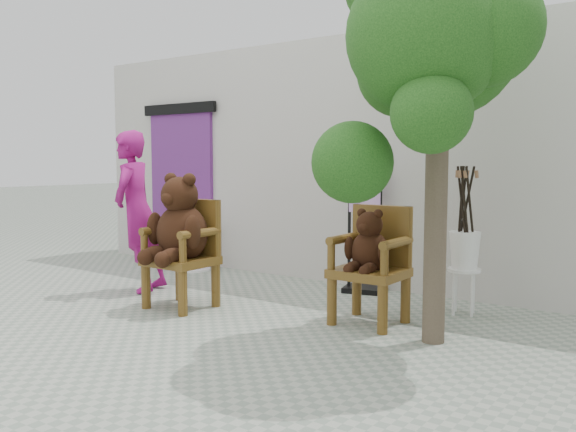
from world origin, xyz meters
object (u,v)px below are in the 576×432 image
object	(u,v)px
cafe_table	(194,239)
tree	(427,26)
person	(138,212)
display_stand	(364,241)
chair_small	(372,254)
chair_big	(181,232)
stool_bucket	(465,249)

from	to	relation	value
cafe_table	tree	size ratio (longest dim) A/B	0.19
person	display_stand	distance (m)	2.62
chair_small	chair_big	bearing A→B (deg)	-162.18
chair_small	person	distance (m)	2.87
display_stand	person	bearing A→B (deg)	-161.17
cafe_table	display_stand	world-z (taller)	display_stand
person	stool_bucket	size ratio (longest dim) A/B	1.27
display_stand	tree	xyz separation A→B (m)	(1.32, -1.44, 1.99)
person	stool_bucket	bearing A→B (deg)	83.70
chair_small	person	size ratio (longest dim) A/B	0.59
person	cafe_table	xyz separation A→B (m)	(-0.42, 1.31, -0.48)
chair_small	cafe_table	world-z (taller)	chair_small
chair_small	stool_bucket	world-z (taller)	stool_bucket
person	chair_small	bearing A→B (deg)	71.89
person	cafe_table	world-z (taller)	person
cafe_table	stool_bucket	bearing A→B (deg)	-2.77
chair_big	display_stand	world-z (taller)	display_stand
person	stool_bucket	distance (m)	3.62
cafe_table	display_stand	size ratio (longest dim) A/B	0.47
person	tree	xyz separation A→B (m)	(3.46, 0.03, 1.65)
tree	person	bearing A→B (deg)	-179.54
chair_small	display_stand	distance (m)	1.34
chair_big	person	bearing A→B (deg)	164.00
display_stand	chair_big	bearing A→B (deg)	-139.31
cafe_table	display_stand	distance (m)	2.57
chair_big	tree	world-z (taller)	tree
display_stand	stool_bucket	distance (m)	1.33
person	chair_big	bearing A→B (deg)	49.47
chair_big	stool_bucket	distance (m)	2.83
chair_small	person	xyz separation A→B (m)	(-2.84, -0.32, 0.27)
chair_small	person	bearing A→B (deg)	-173.58
cafe_table	stool_bucket	size ratio (longest dim) A/B	0.48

